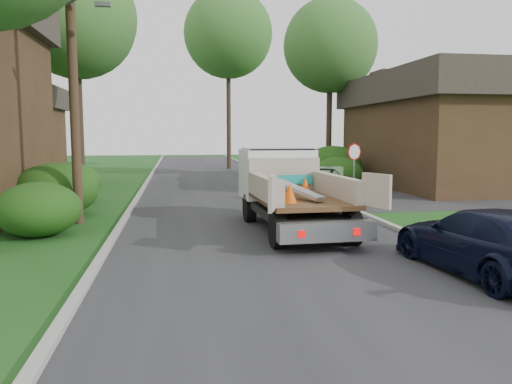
{
  "coord_description": "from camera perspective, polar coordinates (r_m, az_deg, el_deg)",
  "views": [
    {
      "loc": [
        -2.38,
        -11.53,
        2.83
      ],
      "look_at": [
        -0.13,
        2.47,
        1.2
      ],
      "focal_mm": 35.0,
      "sensor_mm": 36.0,
      "label": 1
    }
  ],
  "objects": [
    {
      "name": "ground",
      "position": [
        12.11,
        2.47,
        -6.96
      ],
      "size": [
        120.0,
        120.0,
        0.0
      ],
      "primitive_type": "plane",
      "color": "#184915",
      "rests_on": "ground"
    },
    {
      "name": "road",
      "position": [
        21.85,
        -2.8,
        -0.88
      ],
      "size": [
        8.0,
        90.0,
        0.02
      ],
      "primitive_type": "cube",
      "color": "#28282B",
      "rests_on": "ground"
    },
    {
      "name": "side_street",
      "position": [
        25.23,
        25.7,
        -0.52
      ],
      "size": [
        16.0,
        7.0,
        0.02
      ],
      "primitive_type": "cube",
      "color": "#28282B",
      "rests_on": "ground"
    },
    {
      "name": "curb_left",
      "position": [
        21.78,
        -13.58,
        -0.94
      ],
      "size": [
        0.2,
        90.0,
        0.12
      ],
      "primitive_type": "cube",
      "color": "#9E9E99",
      "rests_on": "ground"
    },
    {
      "name": "curb_right",
      "position": [
        22.66,
        7.56,
        -0.52
      ],
      "size": [
        0.2,
        90.0,
        0.12
      ],
      "primitive_type": "cube",
      "color": "#9E9E99",
      "rests_on": "ground"
    },
    {
      "name": "stop_sign",
      "position": [
        21.91,
        11.14,
        3.68
      ],
      "size": [
        0.71,
        0.32,
        2.48
      ],
      "color": "slate",
      "rests_on": "ground"
    },
    {
      "name": "utility_pole",
      "position": [
        16.97,
        -20.2,
        14.1
      ],
      "size": [
        2.42,
        1.25,
        10.0
      ],
      "color": "#382619",
      "rests_on": "ground"
    },
    {
      "name": "house_right",
      "position": [
        29.81,
        22.09,
        6.71
      ],
      "size": [
        9.72,
        12.96,
        6.2
      ],
      "rotation": [
        0.0,
        0.0,
        1.57
      ],
      "color": "#3B2A18",
      "rests_on": "ground"
    },
    {
      "name": "hedge_left_a",
      "position": [
        15.17,
        -23.63,
        -1.82
      ],
      "size": [
        2.34,
        2.34,
        1.53
      ],
      "primitive_type": "ellipsoid",
      "color": "#0E3C0D",
      "rests_on": "ground"
    },
    {
      "name": "hedge_left_b",
      "position": [
        18.6,
        -21.88,
        0.23
      ],
      "size": [
        2.86,
        2.86,
        1.87
      ],
      "primitive_type": "ellipsoid",
      "color": "#0E3C0D",
      "rests_on": "ground"
    },
    {
      "name": "hedge_left_c",
      "position": [
        22.07,
        -20.64,
        0.99
      ],
      "size": [
        2.6,
        2.6,
        1.7
      ],
      "primitive_type": "ellipsoid",
      "color": "#0E3C0D",
      "rests_on": "ground"
    },
    {
      "name": "hedge_right_a",
      "position": [
        25.94,
        9.29,
        2.09
      ],
      "size": [
        2.6,
        2.6,
        1.7
      ],
      "primitive_type": "ellipsoid",
      "color": "#0E3C0D",
      "rests_on": "ground"
    },
    {
      "name": "hedge_right_b",
      "position": [
        28.98,
        8.75,
        3.07
      ],
      "size": [
        3.38,
        3.38,
        2.21
      ],
      "primitive_type": "ellipsoid",
      "color": "#0E3C0D",
      "rests_on": "ground"
    },
    {
      "name": "tree_left_far",
      "position": [
        29.64,
        -19.89,
        18.15
      ],
      "size": [
        6.4,
        6.4,
        12.2
      ],
      "color": "#2D2119",
      "rests_on": "ground"
    },
    {
      "name": "tree_right_far",
      "position": [
        33.52,
        8.49,
        16.19
      ],
      "size": [
        6.0,
        6.0,
        11.5
      ],
      "color": "#2D2119",
      "rests_on": "ground"
    },
    {
      "name": "tree_center_far",
      "position": [
        42.55,
        -3.2,
        17.59
      ],
      "size": [
        7.2,
        7.2,
        14.6
      ],
      "color": "#2D2119",
      "rests_on": "ground"
    },
    {
      "name": "flatbed_truck",
      "position": [
        15.5,
        3.38,
        0.88
      ],
      "size": [
        2.97,
        6.4,
        2.39
      ],
      "rotation": [
        0.0,
        0.0,
        0.03
      ],
      "color": "black",
      "rests_on": "ground"
    },
    {
      "name": "black_pickup",
      "position": [
        21.13,
        7.36,
        0.77
      ],
      "size": [
        3.15,
        5.48,
        1.44
      ],
      "primitive_type": "imported",
      "rotation": [
        0.0,
        0.0,
        -0.15
      ],
      "color": "black",
      "rests_on": "ground"
    },
    {
      "name": "navy_suv",
      "position": [
        11.15,
        24.85,
        -5.14
      ],
      "size": [
        2.24,
        4.85,
        1.37
      ],
      "primitive_type": "imported",
      "rotation": [
        0.0,
        0.0,
        3.21
      ],
      "color": "black",
      "rests_on": "ground"
    }
  ]
}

